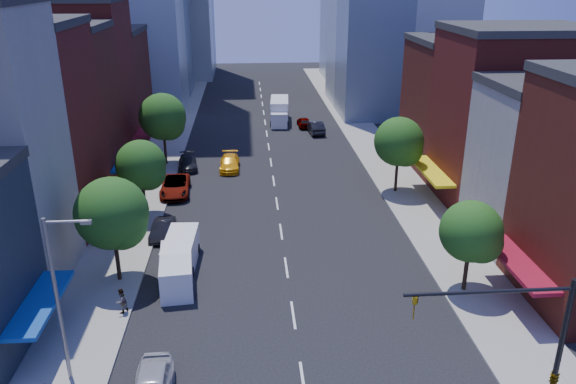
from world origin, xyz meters
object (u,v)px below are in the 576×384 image
Objects in this scene: pedestrian_far at (121,301)px; box_truck at (279,112)px; parked_car_rear at (188,163)px; taxi at (230,163)px; cargo_van_far at (181,252)px; traffic_car_far at (304,122)px; parked_car_third at (175,186)px; parked_car_second at (162,229)px; traffic_car_oncoming at (315,127)px; cargo_van_near at (177,272)px.

box_truck is at bearing -160.09° from pedestrian_far.
taxi is (4.47, -0.56, 0.06)m from parked_car_rear.
cargo_van_far is at bearing -99.02° from box_truck.
parked_car_rear is 21.77m from traffic_car_far.
box_truck is (6.55, 19.86, 0.80)m from taxi.
parked_car_third reaches higher than traffic_car_far.
parked_car_second is at bearing -92.71° from parked_car_third.
taxi is at bearing 77.72° from parked_car_second.
traffic_car_far is at bearing 55.80° from parked_car_third.
parked_car_third is 29.13m from box_truck.
box_truck is at bearing -59.49° from traffic_car_oncoming.
cargo_van_near is 2.82m from cargo_van_far.
cargo_van_near is at bearing -87.08° from cargo_van_far.
pedestrian_far is (-15.68, -44.17, 0.27)m from traffic_car_far.
parked_car_second is 0.99× the size of traffic_car_far.
cargo_van_far reaches higher than traffic_car_far.
box_truck is at bearing 72.06° from cargo_van_near.
parked_car_third is 0.71× the size of box_truck.
parked_car_second is 37.82m from box_truck.
parked_car_third reaches higher than taxi.
cargo_van_far is 6.68m from pedestrian_far.
pedestrian_far is at bearing -101.65° from taxi.
box_truck reaches higher than cargo_van_far.
box_truck is (9.52, 43.79, 0.44)m from cargo_van_near.
parked_car_second is 0.79× the size of taxi.
parked_car_second is 16.72m from parked_car_rear.
cargo_van_far is 1.31× the size of traffic_car_far.
parked_car_second is 36.34m from traffic_car_far.
taxi is (4.99, 6.87, -0.07)m from parked_car_third.
cargo_van_far reaches higher than parked_car_second.
traffic_car_far is at bearing 67.16° from cargo_van_near.
cargo_van_far is 37.58m from traffic_car_oncoming.
cargo_van_near is 1.08× the size of traffic_car_oncoming.
parked_car_third is at bearing 100.49° from cargo_van_far.
pedestrian_far is at bearing -90.34° from parked_car_second.
cargo_van_near reaches higher than traffic_car_far.
parked_car_third is 3.59× the size of pedestrian_far.
parked_car_rear is at bearing 96.39° from cargo_van_far.
parked_car_third is at bearing -109.25° from box_truck.
cargo_van_near is at bearing -96.26° from taxi.
taxi is 17.59m from traffic_car_oncoming.
traffic_car_oncoming is at bearing 108.45° from traffic_car_far.
box_truck is (-3.15, 2.77, 0.84)m from traffic_car_far.
pedestrian_far is at bearing -100.86° from box_truck.
traffic_car_oncoming is 0.61× the size of box_truck.
taxi is 3.12× the size of pedestrian_far.
parked_car_third is 20.23m from pedestrian_far.
pedestrian_far is (-16.88, -40.90, 0.14)m from traffic_car_oncoming.
taxi is (4.99, 16.15, 0.07)m from parked_car_second.
parked_car_third is 26.08m from traffic_car_oncoming.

